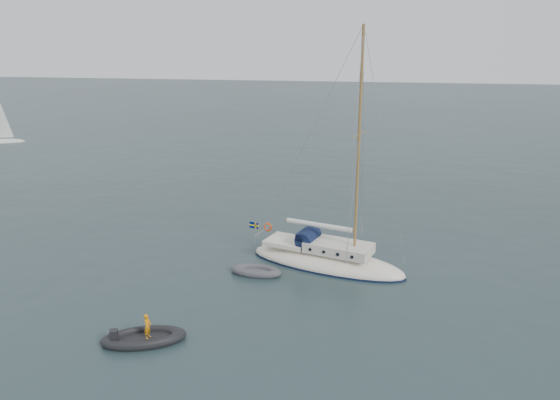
# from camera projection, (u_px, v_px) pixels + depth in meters

# --- Properties ---
(ground) EXTENTS (300.00, 300.00, 0.00)m
(ground) POSITION_uv_depth(u_px,v_px,m) (316.00, 259.00, 33.05)
(ground) COLOR black
(ground) RESTS_ON ground
(sailboat) EXTENTS (9.97, 2.99, 14.20)m
(sailboat) POSITION_uv_depth(u_px,v_px,m) (327.00, 248.00, 31.89)
(sailboat) COLOR silver
(sailboat) RESTS_ON ground
(dinghy) EXTENTS (2.97, 1.34, 0.43)m
(dinghy) POSITION_uv_depth(u_px,v_px,m) (256.00, 271.00, 30.93)
(dinghy) COLOR #4B4B50
(dinghy) RESTS_ON ground
(rib) EXTENTS (3.71, 1.69, 1.34)m
(rib) POSITION_uv_depth(u_px,v_px,m) (143.00, 337.00, 23.96)
(rib) COLOR black
(rib) RESTS_ON ground
(distant_yacht_a) EXTENTS (5.29, 2.82, 7.00)m
(distant_yacht_a) POSITION_uv_depth(u_px,v_px,m) (0.00, 119.00, 70.12)
(distant_yacht_a) COLOR silver
(distant_yacht_a) RESTS_ON ground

